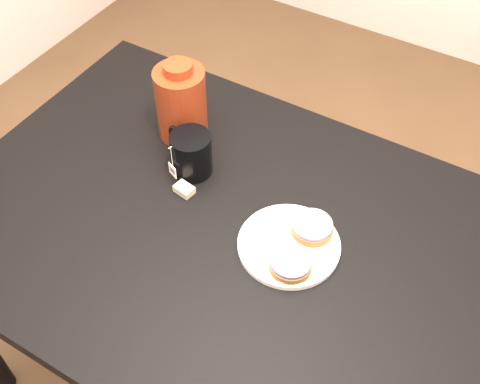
# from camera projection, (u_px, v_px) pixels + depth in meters

# --- Properties ---
(ground_plane) EXTENTS (4.00, 4.00, 0.00)m
(ground_plane) POSITION_uv_depth(u_px,v_px,m) (245.00, 381.00, 1.89)
(ground_plane) COLOR brown
(table) EXTENTS (1.40, 0.90, 0.75)m
(table) POSITION_uv_depth(u_px,v_px,m) (247.00, 258.00, 1.39)
(table) COLOR black
(table) RESTS_ON ground_plane
(plate) EXTENTS (0.22, 0.22, 0.02)m
(plate) POSITION_uv_depth(u_px,v_px,m) (289.00, 245.00, 1.30)
(plate) COLOR white
(plate) RESTS_ON table
(bagel_back) EXTENTS (0.10, 0.10, 0.03)m
(bagel_back) POSITION_uv_depth(u_px,v_px,m) (312.00, 227.00, 1.31)
(bagel_back) COLOR brown
(bagel_back) RESTS_ON plate
(bagel_front) EXTENTS (0.12, 0.12, 0.03)m
(bagel_front) POSITION_uv_depth(u_px,v_px,m) (291.00, 264.00, 1.25)
(bagel_front) COLOR brown
(bagel_front) RESTS_ON plate
(mug) EXTENTS (0.15, 0.13, 0.11)m
(mug) POSITION_uv_depth(u_px,v_px,m) (191.00, 153.00, 1.42)
(mug) COLOR black
(mug) RESTS_ON table
(teabag_pouch) EXTENTS (0.05, 0.04, 0.02)m
(teabag_pouch) POSITION_uv_depth(u_px,v_px,m) (184.00, 189.00, 1.41)
(teabag_pouch) COLOR #C6B793
(teabag_pouch) RESTS_ON table
(bagel_package) EXTENTS (0.15, 0.15, 0.21)m
(bagel_package) POSITION_uv_depth(u_px,v_px,m) (181.00, 102.00, 1.48)
(bagel_package) COLOR #58180B
(bagel_package) RESTS_ON table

